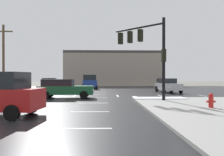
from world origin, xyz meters
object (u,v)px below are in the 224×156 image
object	(u,v)px
suv_blue	(89,81)
suv_grey	(6,83)
sedan_white	(50,83)
fire_hydrant	(211,100)
sedan_green	(64,88)
utility_pole_far	(3,56)
traffic_signal_mast	(146,45)
sedan_silver	(168,85)

from	to	relation	value
suv_blue	suv_grey	world-z (taller)	same
sedan_white	suv_grey	size ratio (longest dim) A/B	0.94
suv_blue	suv_grey	size ratio (longest dim) A/B	1.00
fire_hydrant	suv_grey	world-z (taller)	suv_grey
sedan_green	utility_pole_far	distance (m)	13.64
traffic_signal_mast	sedan_silver	bearing A→B (deg)	-66.67
sedan_white	utility_pole_far	distance (m)	7.08
sedan_silver	suv_blue	distance (m)	12.64
suv_blue	utility_pole_far	world-z (taller)	utility_pole_far
sedan_silver	sedan_white	xyz separation A→B (m)	(-14.76, 6.83, 0.00)
utility_pole_far	suv_grey	bearing A→B (deg)	-64.00
traffic_signal_mast	suv_grey	world-z (taller)	traffic_signal_mast
sedan_silver	suv_grey	world-z (taller)	suv_grey
traffic_signal_mast	suv_grey	xyz separation A→B (m)	(-13.64, 7.87, -3.12)
sedan_white	suv_grey	world-z (taller)	suv_grey
sedan_silver	suv_grey	distance (m)	17.68
sedan_green	suv_blue	world-z (taller)	suv_blue
traffic_signal_mast	suv_blue	bearing A→B (deg)	-24.98
fire_hydrant	suv_grey	bearing A→B (deg)	140.89
traffic_signal_mast	utility_pole_far	size ratio (longest dim) A/B	0.73
sedan_green	sedan_white	xyz separation A→B (m)	(-4.21, 13.72, 0.00)
traffic_signal_mast	fire_hydrant	size ratio (longest dim) A/B	7.45
suv_grey	utility_pole_far	world-z (taller)	utility_pole_far
fire_hydrant	sedan_green	size ratio (longest dim) A/B	0.17
traffic_signal_mast	fire_hydrant	bearing A→B (deg)	163.85
sedan_white	suv_grey	bearing A→B (deg)	153.29
utility_pole_far	fire_hydrant	bearing A→B (deg)	-43.19
suv_blue	utility_pole_far	bearing A→B (deg)	113.78
suv_blue	utility_pole_far	xyz separation A→B (m)	(-10.13, -5.65, 3.18)
sedan_white	suv_blue	world-z (taller)	suv_blue
sedan_green	utility_pole_far	world-z (taller)	utility_pole_far
sedan_white	suv_blue	xyz separation A→B (m)	(5.40, 1.65, 0.24)
traffic_signal_mast	suv_grey	distance (m)	16.05
fire_hydrant	sedan_white	size ratio (longest dim) A/B	0.17
suv_grey	utility_pole_far	xyz separation A→B (m)	(-1.84, 3.77, 3.18)
fire_hydrant	sedan_silver	distance (m)	14.23
fire_hydrant	sedan_green	xyz separation A→B (m)	(-9.16, 7.27, 0.32)
sedan_silver	sedan_green	world-z (taller)	same
sedan_silver	sedan_white	world-z (taller)	same
fire_hydrant	sedan_white	xyz separation A→B (m)	(-13.37, 20.99, 0.32)
traffic_signal_mast	sedan_green	world-z (taller)	traffic_signal_mast
suv_blue	sedan_silver	bearing A→B (deg)	-137.54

